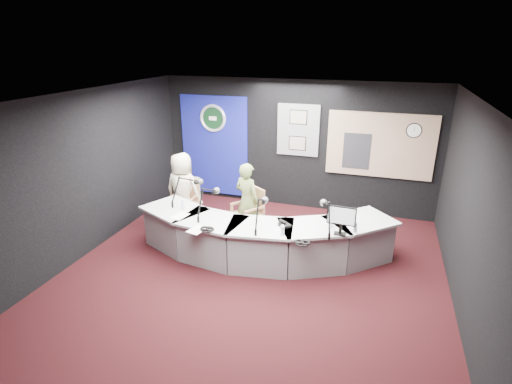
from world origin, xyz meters
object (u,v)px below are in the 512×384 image
(broadcast_desk, at_px, (260,237))
(person_woman, at_px, (247,201))
(armchair_right, at_px, (247,211))
(person_man, at_px, (183,191))
(armchair_left, at_px, (184,205))

(broadcast_desk, bearing_deg, person_woman, 124.19)
(broadcast_desk, relative_size, person_woman, 3.07)
(broadcast_desk, relative_size, armchair_right, 4.28)
(armchair_right, xyz_separation_m, person_man, (-1.36, 0.04, 0.24))
(armchair_right, relative_size, person_woman, 0.72)
(armchair_right, height_order, person_woman, person_woman)
(armchair_left, relative_size, person_woman, 0.62)
(broadcast_desk, bearing_deg, armchair_right, 124.19)
(armchair_right, relative_size, person_man, 0.69)
(broadcast_desk, height_order, armchair_left, armchair_left)
(broadcast_desk, height_order, person_man, person_man)
(broadcast_desk, xyz_separation_m, armchair_right, (-0.46, 0.68, 0.15))
(armchair_left, xyz_separation_m, armchair_right, (1.36, -0.04, 0.07))
(armchair_right, bearing_deg, broadcast_desk, -20.05)
(armchair_left, bearing_deg, person_man, 179.92)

